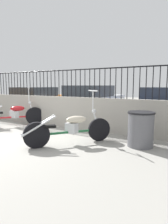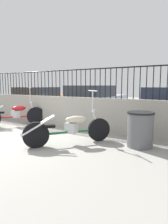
# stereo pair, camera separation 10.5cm
# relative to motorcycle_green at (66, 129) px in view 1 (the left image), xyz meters

# --- Properties ---
(ground_plane) EXTENTS (40.00, 40.00, 0.00)m
(ground_plane) POSITION_rel_motorcycle_green_xyz_m (-1.65, -0.60, -0.38)
(ground_plane) COLOR gray
(low_wall) EXTENTS (10.82, 0.18, 1.04)m
(low_wall) POSITION_rel_motorcycle_green_xyz_m (-1.65, 1.63, 0.14)
(low_wall) COLOR #9E998E
(low_wall) RESTS_ON ground_plane
(fence_railing) EXTENTS (10.82, 0.04, 0.89)m
(fence_railing) POSITION_rel_motorcycle_green_xyz_m (-1.65, 1.63, 1.23)
(fence_railing) COLOR black
(fence_railing) RESTS_ON low_wall
(motorcycle_green) EXTENTS (1.44, 1.85, 1.31)m
(motorcycle_green) POSITION_rel_motorcycle_green_xyz_m (0.00, 0.00, 0.00)
(motorcycle_green) COLOR black
(motorcycle_green) RESTS_ON ground_plane
(motorcycle_red) EXTENTS (1.40, 1.78, 1.35)m
(motorcycle_red) POSITION_rel_motorcycle_green_xyz_m (-2.93, 0.70, 0.01)
(motorcycle_red) COLOR black
(motorcycle_red) RESTS_ON ground_plane
(trash_bin) EXTENTS (0.62, 0.62, 0.82)m
(trash_bin) POSITION_rel_motorcycle_green_xyz_m (1.57, 0.79, 0.03)
(trash_bin) COLOR #56565B
(trash_bin) RESTS_ON ground_plane
(car_orange) EXTENTS (2.16, 4.29, 1.32)m
(car_orange) POSITION_rel_motorcycle_green_xyz_m (-4.99, 4.13, 0.29)
(car_orange) COLOR black
(car_orange) RESTS_ON ground_plane
(car_silver) EXTENTS (1.99, 4.69, 1.41)m
(car_silver) POSITION_rel_motorcycle_green_xyz_m (-1.63, 4.18, 0.33)
(car_silver) COLOR black
(car_silver) RESTS_ON ground_plane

